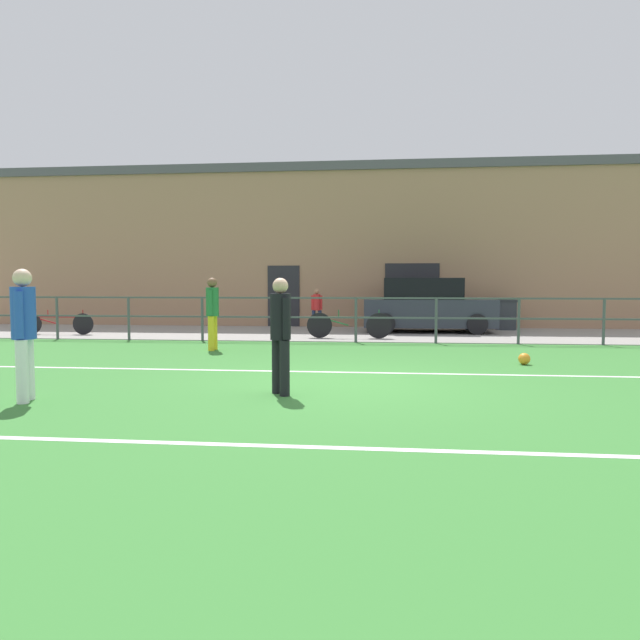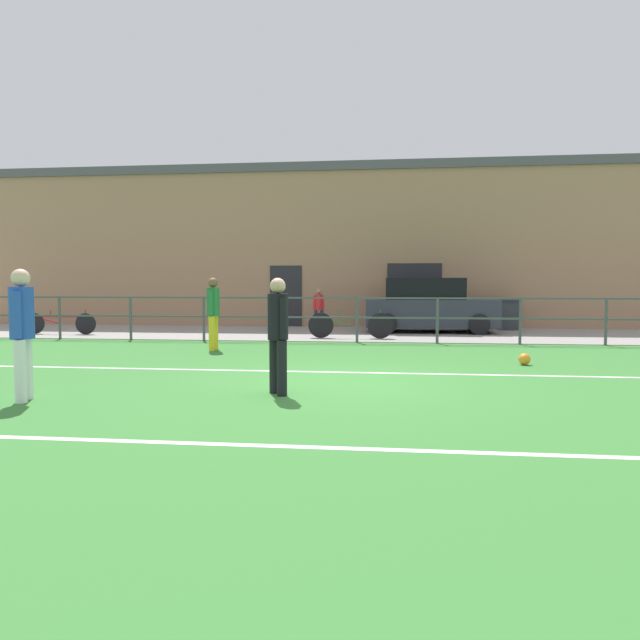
# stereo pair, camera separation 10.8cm
# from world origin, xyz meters

# --- Properties ---
(ground) EXTENTS (60.00, 44.00, 0.04)m
(ground) POSITION_xyz_m (0.00, 0.00, -0.02)
(ground) COLOR #387A33
(field_line_touchline) EXTENTS (36.00, 0.11, 0.00)m
(field_line_touchline) POSITION_xyz_m (0.00, 1.07, 0.00)
(field_line_touchline) COLOR white
(field_line_touchline) RESTS_ON ground
(field_line_hash) EXTENTS (36.00, 0.11, 0.00)m
(field_line_hash) POSITION_xyz_m (0.00, -3.42, 0.00)
(field_line_hash) COLOR white
(field_line_hash) RESTS_ON ground
(pavement_strip) EXTENTS (48.00, 5.00, 0.02)m
(pavement_strip) POSITION_xyz_m (0.00, 8.50, 0.01)
(pavement_strip) COLOR gray
(pavement_strip) RESTS_ON ground
(perimeter_fence) EXTENTS (36.07, 0.07, 1.15)m
(perimeter_fence) POSITION_xyz_m (0.00, 6.00, 0.75)
(perimeter_fence) COLOR #474C51
(perimeter_fence) RESTS_ON ground
(clubhouse_facade) EXTENTS (28.00, 2.56, 5.59)m
(clubhouse_facade) POSITION_xyz_m (-0.00, 12.20, 2.80)
(clubhouse_facade) COLOR #A37A5B
(clubhouse_facade) RESTS_ON ground
(player_goalkeeper) EXTENTS (0.30, 0.37, 1.58)m
(player_goalkeeper) POSITION_xyz_m (-0.70, -0.97, 0.90)
(player_goalkeeper) COLOR black
(player_goalkeeper) RESTS_ON ground
(player_striker) EXTENTS (0.30, 0.45, 1.69)m
(player_striker) POSITION_xyz_m (-3.85, -1.76, 0.96)
(player_striker) COLOR white
(player_striker) RESTS_ON ground
(player_winger) EXTENTS (0.29, 0.45, 1.63)m
(player_winger) POSITION_xyz_m (-3.12, 3.98, 0.92)
(player_winger) COLOR gold
(player_winger) RESTS_ON ground
(soccer_ball_match) EXTENTS (0.22, 0.22, 0.22)m
(soccer_ball_match) POSITION_xyz_m (3.28, 2.34, 0.11)
(soccer_ball_match) COLOR orange
(soccer_ball_match) RESTS_ON ground
(spectator_child) EXTENTS (0.36, 0.23, 1.31)m
(spectator_child) POSITION_xyz_m (-1.41, 9.67, 0.76)
(spectator_child) COLOR #232D4C
(spectator_child) RESTS_ON pavement_strip
(parked_car_red) EXTENTS (3.88, 1.80, 1.64)m
(parked_car_red) POSITION_xyz_m (2.02, 9.21, 0.79)
(parked_car_red) COLOR #282D38
(parked_car_red) RESTS_ON pavement_strip
(bicycle_parked_0) EXTENTS (2.29, 0.04, 0.78)m
(bicycle_parked_0) POSITION_xyz_m (-0.23, 6.92, 0.38)
(bicycle_parked_0) COLOR black
(bicycle_parked_0) RESTS_ON pavement_strip
(bicycle_parked_1) EXTENTS (2.20, 0.04, 0.72)m
(bicycle_parked_1) POSITION_xyz_m (-8.72, 7.20, 0.34)
(bicycle_parked_1) COLOR black
(bicycle_parked_1) RESTS_ON pavement_strip
(trash_bin_0) EXTENTS (0.61, 0.52, 0.96)m
(trash_bin_0) POSITION_xyz_m (4.57, 10.29, 0.51)
(trash_bin_0) COLOR #33383D
(trash_bin_0) RESTS_ON pavement_strip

